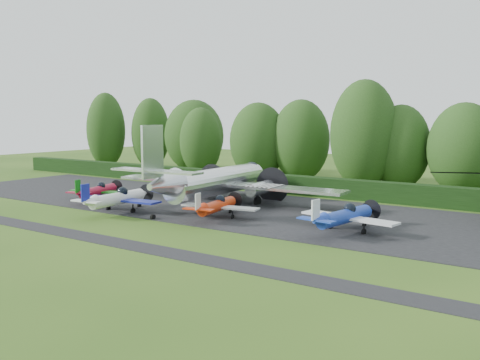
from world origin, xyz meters
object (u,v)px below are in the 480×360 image
Objects in this scene: transport_plane at (215,181)px; light_plane_white at (118,198)px; light_plane_blue at (345,216)px; light_plane_orange at (217,206)px; light_plane_red at (98,191)px.

transport_plane reaches higher than light_plane_white.
transport_plane reaches higher than light_plane_blue.
light_plane_white is 1.03× the size of light_plane_blue.
light_plane_blue is (19.97, 3.66, -0.03)m from light_plane_white.
transport_plane reaches higher than light_plane_orange.
light_plane_red is 7.06m from light_plane_white.
light_plane_white is 1.15× the size of light_plane_orange.
light_plane_orange reaches higher than light_plane_red.
light_plane_white reaches higher than light_plane_blue.
light_plane_red is 15.34m from light_plane_orange.
light_plane_red is at bearing -151.22° from transport_plane.
transport_plane is at bearing 41.12° from light_plane_red.
light_plane_red is 26.26m from light_plane_blue.
light_plane_white is 9.43m from light_plane_orange.
light_plane_red is 0.88× the size of light_plane_blue.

